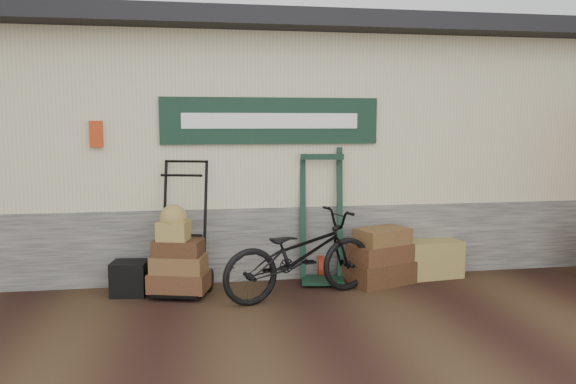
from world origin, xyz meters
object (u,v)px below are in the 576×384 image
(suitcase_stack, at_px, (380,256))
(black_trunk, at_px, (130,278))
(green_barrow, at_px, (322,216))
(bicycle, at_px, (300,250))
(wicker_hamper, at_px, (430,258))
(porter_trolley, at_px, (183,226))

(suitcase_stack, distance_m, black_trunk, 2.93)
(green_barrow, bearing_deg, bicycle, -113.85)
(green_barrow, xyz_separation_m, suitcase_stack, (0.68, -0.21, -0.47))
(green_barrow, distance_m, wicker_hamper, 1.53)
(suitcase_stack, relative_size, wicker_hamper, 1.09)
(suitcase_stack, bearing_deg, green_barrow, 162.79)
(wicker_hamper, bearing_deg, bicycle, -161.48)
(porter_trolley, relative_size, green_barrow, 0.94)
(porter_trolley, height_order, green_barrow, green_barrow)
(porter_trolley, bearing_deg, bicycle, -2.14)
(suitcase_stack, height_order, bicycle, bicycle)
(suitcase_stack, distance_m, bicycle, 1.14)
(bicycle, bearing_deg, porter_trolley, 53.95)
(green_barrow, xyz_separation_m, wicker_hamper, (1.41, 0.00, -0.58))
(green_barrow, height_order, bicycle, green_barrow)
(wicker_hamper, distance_m, bicycle, 1.91)
(green_barrow, distance_m, black_trunk, 2.34)
(porter_trolley, distance_m, wicker_hamper, 3.12)
(green_barrow, xyz_separation_m, bicycle, (-0.38, -0.60, -0.28))
(green_barrow, height_order, black_trunk, green_barrow)
(suitcase_stack, relative_size, bicycle, 0.42)
(porter_trolley, bearing_deg, green_barrow, 22.24)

